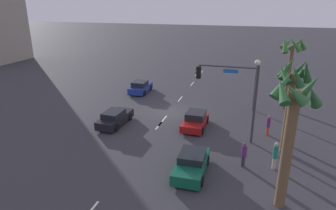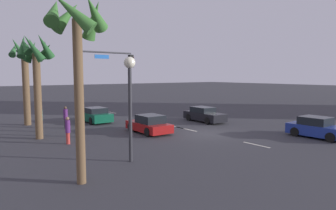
{
  "view_description": "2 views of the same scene",
  "coord_description": "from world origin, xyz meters",
  "px_view_note": "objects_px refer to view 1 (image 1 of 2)",
  "views": [
    {
      "loc": [
        26.57,
        7.57,
        10.59
      ],
      "look_at": [
        2.56,
        0.59,
        1.71
      ],
      "focal_mm": 31.62,
      "sensor_mm": 36.0,
      "label": 1
    },
    {
      "loc": [
        -15.91,
        15.35,
        4.35
      ],
      "look_at": [
        3.48,
        0.91,
        1.89
      ],
      "focal_mm": 32.36,
      "sensor_mm": 36.0,
      "label": 2
    }
  ],
  "objects_px": {
    "palm_tree_2": "(292,53)",
    "pedestrian_1": "(268,125)",
    "car_0": "(192,164)",
    "pedestrian_2": "(275,155)",
    "traffic_signal": "(235,90)",
    "car_1": "(140,87)",
    "palm_tree_0": "(293,85)",
    "pedestrian_0": "(244,154)",
    "palm_tree_1": "(292,120)",
    "car_2": "(115,118)",
    "car_3": "(195,120)",
    "streetlamp": "(256,75)"
  },
  "relations": [
    {
      "from": "car_2",
      "to": "pedestrian_1",
      "type": "bearing_deg",
      "value": 96.69
    },
    {
      "from": "car_0",
      "to": "pedestrian_0",
      "type": "relative_size",
      "value": 2.34
    },
    {
      "from": "palm_tree_0",
      "to": "car_2",
      "type": "bearing_deg",
      "value": -94.46
    },
    {
      "from": "pedestrian_1",
      "to": "palm_tree_1",
      "type": "xyz_separation_m",
      "value": [
        9.18,
        0.44,
        4.1
      ]
    },
    {
      "from": "car_1",
      "to": "palm_tree_0",
      "type": "bearing_deg",
      "value": 54.85
    },
    {
      "from": "car_2",
      "to": "car_3",
      "type": "relative_size",
      "value": 1.1
    },
    {
      "from": "palm_tree_2",
      "to": "streetlamp",
      "type": "bearing_deg",
      "value": -64.26
    },
    {
      "from": "palm_tree_2",
      "to": "pedestrian_1",
      "type": "bearing_deg",
      "value": -14.62
    },
    {
      "from": "car_3",
      "to": "car_0",
      "type": "bearing_deg",
      "value": 9.37
    },
    {
      "from": "car_2",
      "to": "car_3",
      "type": "distance_m",
      "value": 7.18
    },
    {
      "from": "traffic_signal",
      "to": "pedestrian_0",
      "type": "relative_size",
      "value": 3.48
    },
    {
      "from": "pedestrian_0",
      "to": "traffic_signal",
      "type": "bearing_deg",
      "value": -163.81
    },
    {
      "from": "car_2",
      "to": "pedestrian_1",
      "type": "height_order",
      "value": "pedestrian_1"
    },
    {
      "from": "car_1",
      "to": "traffic_signal",
      "type": "bearing_deg",
      "value": 49.03
    },
    {
      "from": "palm_tree_1",
      "to": "car_2",
      "type": "bearing_deg",
      "value": -119.41
    },
    {
      "from": "pedestrian_1",
      "to": "traffic_signal",
      "type": "bearing_deg",
      "value": -57.21
    },
    {
      "from": "car_0",
      "to": "streetlamp",
      "type": "bearing_deg",
      "value": 164.38
    },
    {
      "from": "palm_tree_0",
      "to": "palm_tree_2",
      "type": "height_order",
      "value": "palm_tree_2"
    },
    {
      "from": "pedestrian_2",
      "to": "pedestrian_0",
      "type": "bearing_deg",
      "value": -82.64
    },
    {
      "from": "car_3",
      "to": "streetlamp",
      "type": "bearing_deg",
      "value": 139.85
    },
    {
      "from": "traffic_signal",
      "to": "car_3",
      "type": "bearing_deg",
      "value": -118.36
    },
    {
      "from": "streetlamp",
      "to": "pedestrian_1",
      "type": "relative_size",
      "value": 3.02
    },
    {
      "from": "palm_tree_2",
      "to": "pedestrian_0",
      "type": "bearing_deg",
      "value": -15.59
    },
    {
      "from": "car_0",
      "to": "pedestrian_0",
      "type": "height_order",
      "value": "pedestrian_0"
    },
    {
      "from": "car_1",
      "to": "pedestrian_0",
      "type": "bearing_deg",
      "value": 42.46
    },
    {
      "from": "pedestrian_2",
      "to": "traffic_signal",
      "type": "bearing_deg",
      "value": -139.17
    },
    {
      "from": "car_3",
      "to": "palm_tree_2",
      "type": "bearing_deg",
      "value": 132.28
    },
    {
      "from": "car_0",
      "to": "traffic_signal",
      "type": "xyz_separation_m",
      "value": [
        -5.52,
        2.07,
        3.55
      ]
    },
    {
      "from": "traffic_signal",
      "to": "palm_tree_2",
      "type": "relative_size",
      "value": 0.83
    },
    {
      "from": "car_0",
      "to": "palm_tree_0",
      "type": "relative_size",
      "value": 0.59
    },
    {
      "from": "car_3",
      "to": "palm_tree_0",
      "type": "relative_size",
      "value": 0.56
    },
    {
      "from": "streetlamp",
      "to": "palm_tree_1",
      "type": "xyz_separation_m",
      "value": [
        14.86,
        1.69,
        1.3
      ]
    },
    {
      "from": "pedestrian_2",
      "to": "car_3",
      "type": "bearing_deg",
      "value": -130.04
    },
    {
      "from": "pedestrian_0",
      "to": "palm_tree_0",
      "type": "bearing_deg",
      "value": 137.23
    },
    {
      "from": "car_2",
      "to": "streetlamp",
      "type": "distance_m",
      "value": 14.23
    },
    {
      "from": "car_1",
      "to": "car_0",
      "type": "bearing_deg",
      "value": 31.55
    },
    {
      "from": "traffic_signal",
      "to": "pedestrian_0",
      "type": "xyz_separation_m",
      "value": [
        3.84,
        1.11,
        -3.24
      ]
    },
    {
      "from": "palm_tree_0",
      "to": "car_1",
      "type": "bearing_deg",
      "value": -125.15
    },
    {
      "from": "pedestrian_1",
      "to": "car_3",
      "type": "bearing_deg",
      "value": -89.5
    },
    {
      "from": "pedestrian_2",
      "to": "palm_tree_2",
      "type": "xyz_separation_m",
      "value": [
        -12.59,
        1.6,
        4.68
      ]
    },
    {
      "from": "car_0",
      "to": "pedestrian_2",
      "type": "bearing_deg",
      "value": 110.55
    },
    {
      "from": "pedestrian_2",
      "to": "palm_tree_0",
      "type": "height_order",
      "value": "palm_tree_0"
    },
    {
      "from": "traffic_signal",
      "to": "pedestrian_0",
      "type": "bearing_deg",
      "value": 16.19
    },
    {
      "from": "car_3",
      "to": "palm_tree_2",
      "type": "xyz_separation_m",
      "value": [
        -7.25,
        7.97,
        5.1
      ]
    },
    {
      "from": "pedestrian_2",
      "to": "streetlamp",
      "type": "bearing_deg",
      "value": -172.17
    },
    {
      "from": "pedestrian_1",
      "to": "pedestrian_0",
      "type": "bearing_deg",
      "value": -16.79
    },
    {
      "from": "car_0",
      "to": "palm_tree_0",
      "type": "distance_m",
      "value": 8.82
    },
    {
      "from": "palm_tree_0",
      "to": "palm_tree_2",
      "type": "bearing_deg",
      "value": 175.36
    },
    {
      "from": "car_1",
      "to": "streetlamp",
      "type": "bearing_deg",
      "value": 78.72
    },
    {
      "from": "pedestrian_0",
      "to": "palm_tree_2",
      "type": "xyz_separation_m",
      "value": [
        -12.85,
        3.58,
        4.78
      ]
    }
  ]
}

